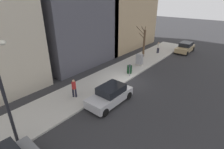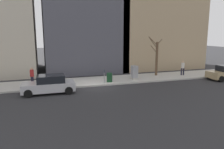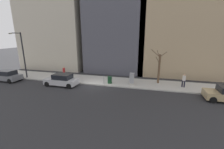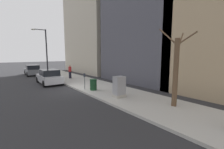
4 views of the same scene
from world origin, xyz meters
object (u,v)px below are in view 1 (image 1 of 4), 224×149
object	(u,v)px
utility_box	(139,60)
pedestrian_near_meter	(158,47)
parked_car_tan	(185,47)
parked_car_silver	(110,95)
streetlamp	(3,87)
bare_tree	(144,42)
trash_bin	(129,69)
parking_meter	(130,69)
pedestrian_midblock	(74,87)

from	to	relation	value
utility_box	pedestrian_near_meter	world-z (taller)	pedestrian_near_meter
parked_car_tan	parked_car_silver	distance (m)	18.45
parked_car_tan	streetlamp	distance (m)	25.64
parked_car_tan	bare_tree	size ratio (longest dim) A/B	0.95
parked_car_silver	trash_bin	xyz separation A→B (m)	(1.95, -5.82, -0.14)
parking_meter	parked_car_silver	bearing A→B (deg)	106.20
pedestrian_near_meter	pedestrian_midblock	xyz separation A→B (m)	(0.07, 16.29, 0.00)
utility_box	pedestrian_near_meter	bearing A→B (deg)	-86.17
parked_car_tan	utility_box	size ratio (longest dim) A/B	2.95
parked_car_tan	parking_meter	xyz separation A→B (m)	(1.65, 13.29, 0.24)
parked_car_tan	streetlamp	size ratio (longest dim) A/B	0.65
parked_car_silver	parking_meter	distance (m)	5.38
utility_box	pedestrian_midblock	distance (m)	10.08
utility_box	trash_bin	bearing A→B (deg)	98.01
streetlamp	pedestrian_midblock	bearing A→B (deg)	-74.79
bare_tree	trash_bin	xyz separation A→B (m)	(-1.73, 6.14, -1.62)
pedestrian_near_meter	pedestrian_midblock	bearing A→B (deg)	21.57
utility_box	pedestrian_near_meter	distance (m)	6.24
parked_car_silver	bare_tree	distance (m)	12.60
parking_meter	utility_box	xyz separation A→B (m)	(0.85, -3.51, -0.13)
streetlamp	bare_tree	bearing A→B (deg)	-82.92
parked_car_tan	trash_bin	world-z (taller)	parked_car_tan
utility_box	streetlamp	world-z (taller)	streetlamp
parked_car_tan	pedestrian_near_meter	world-z (taller)	pedestrian_near_meter
parked_car_silver	streetlamp	size ratio (longest dim) A/B	0.65
parking_meter	utility_box	size ratio (longest dim) A/B	0.94
parked_car_tan	utility_box	xyz separation A→B (m)	(2.50, 9.78, 0.11)
parking_meter	pedestrian_midblock	bearing A→B (deg)	78.47
parking_meter	utility_box	bearing A→B (deg)	-76.39
utility_box	pedestrian_near_meter	xyz separation A→B (m)	(0.42, -6.22, 0.24)
pedestrian_near_meter	parked_car_silver	bearing A→B (deg)	32.34
streetlamp	pedestrian_near_meter	xyz separation A→B (m)	(1.43, -21.83, -2.93)
streetlamp	pedestrian_midblock	distance (m)	6.44
parked_car_tan	parked_car_silver	bearing A→B (deg)	89.93
utility_box	streetlamp	size ratio (longest dim) A/B	0.22
parked_car_silver	trash_bin	bearing A→B (deg)	-70.88
trash_bin	pedestrian_midblock	size ratio (longest dim) A/B	0.54
parked_car_silver	bare_tree	world-z (taller)	bare_tree
parked_car_tan	pedestrian_near_meter	distance (m)	4.62
pedestrian_near_meter	utility_box	bearing A→B (deg)	25.66
parked_car_silver	bare_tree	xyz separation A→B (m)	(3.68, -11.96, 1.48)
streetlamp	pedestrian_near_meter	bearing A→B (deg)	-86.24
streetlamp	parked_car_silver	bearing A→B (deg)	-100.86
parked_car_silver	pedestrian_midblock	distance (m)	3.18
parking_meter	bare_tree	size ratio (longest dim) A/B	0.31
parked_car_silver	pedestrian_midblock	size ratio (longest dim) A/B	2.54
parking_meter	pedestrian_near_meter	xyz separation A→B (m)	(1.27, -9.73, 0.11)
pedestrian_near_meter	trash_bin	bearing A→B (deg)	26.97
streetlamp	pedestrian_near_meter	world-z (taller)	streetlamp
trash_bin	pedestrian_midblock	world-z (taller)	pedestrian_midblock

